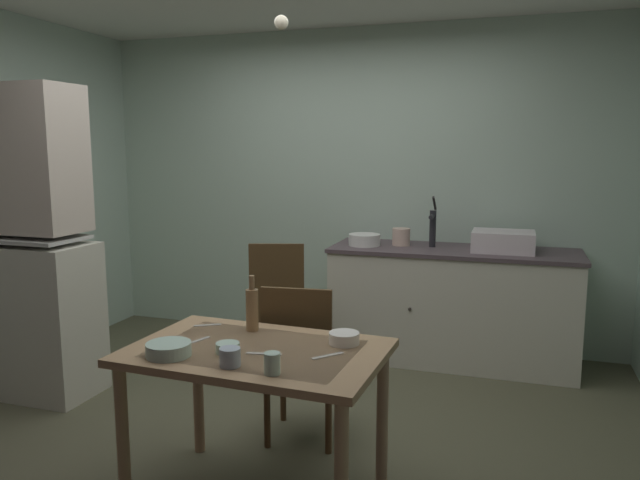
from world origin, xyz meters
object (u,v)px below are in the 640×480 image
at_px(hutch_cabinet, 25,253).
at_px(mug_dark, 230,357).
at_px(mixing_bowl_counter, 364,240).
at_px(chair_by_counter, 278,306).
at_px(chair_far_side, 301,359).
at_px(glass_bottle, 252,308).
at_px(sink_basin, 503,241).
at_px(dining_table, 257,369).
at_px(serving_bowl_wide, 344,338).
at_px(hand_pump, 433,225).

distance_m(hutch_cabinet, mug_dark, 2.18).
distance_m(mixing_bowl_counter, chair_by_counter, 0.89).
xyz_separation_m(mixing_bowl_counter, chair_far_side, (0.03, -1.53, -0.44)).
xyz_separation_m(mug_dark, glass_bottle, (-0.12, 0.48, 0.07)).
distance_m(sink_basin, chair_far_side, 1.93).
bearing_deg(glass_bottle, mixing_bowl_counter, 86.96).
bearing_deg(sink_basin, dining_table, -114.69).
bearing_deg(hutch_cabinet, dining_table, -20.03).
xyz_separation_m(sink_basin, mixing_bowl_counter, (-1.03, -0.05, -0.03)).
xyz_separation_m(dining_table, glass_bottle, (-0.13, 0.24, 0.21)).
bearing_deg(chair_by_counter, mug_dark, -74.28).
distance_m(hutch_cabinet, serving_bowl_wide, 2.39).
height_order(hand_pump, dining_table, hand_pump).
xyz_separation_m(serving_bowl_wide, mug_dark, (-0.37, -0.42, 0.01)).
bearing_deg(sink_basin, chair_by_counter, -155.92).
bearing_deg(hand_pump, serving_bowl_wide, -93.53).
bearing_deg(chair_far_side, mixing_bowl_counter, 91.00).
height_order(dining_table, glass_bottle, glass_bottle).
bearing_deg(chair_by_counter, mixing_bowl_counter, 52.66).
xyz_separation_m(hand_pump, dining_table, (-0.48, -2.23, -0.40)).
xyz_separation_m(sink_basin, dining_table, (-1.00, -2.18, -0.31)).
bearing_deg(glass_bottle, hutch_cabinet, 165.51).
xyz_separation_m(hand_pump, mug_dark, (-0.50, -2.47, -0.27)).
relative_size(hand_pump, mixing_bowl_counter, 1.59).
bearing_deg(chair_far_side, serving_bowl_wide, -49.23).
height_order(mixing_bowl_counter, mug_dark, mixing_bowl_counter).
bearing_deg(dining_table, chair_far_side, 90.12).
bearing_deg(mug_dark, chair_far_side, 89.24).
distance_m(sink_basin, mug_dark, 2.63).
bearing_deg(mug_dark, chair_by_counter, 105.72).
xyz_separation_m(hutch_cabinet, dining_table, (1.96, -0.72, -0.31)).
xyz_separation_m(hand_pump, chair_by_counter, (-0.99, -0.72, -0.54)).
distance_m(hutch_cabinet, mixing_bowl_counter, 2.40).
relative_size(hand_pump, chair_far_side, 0.43).
distance_m(chair_by_counter, serving_bowl_wide, 1.60).
bearing_deg(chair_by_counter, hutch_cabinet, -151.45).
bearing_deg(glass_bottle, dining_table, -62.04).
xyz_separation_m(dining_table, serving_bowl_wide, (0.36, 0.18, 0.13)).
bearing_deg(dining_table, serving_bowl_wide, 27.26).
distance_m(hutch_cabinet, sink_basin, 3.31).
distance_m(dining_table, chair_far_side, 0.62).
bearing_deg(glass_bottle, hand_pump, 72.90).
distance_m(chair_far_side, mug_dark, 0.89).
xyz_separation_m(dining_table, chair_far_side, (-0.00, 0.60, -0.16)).
height_order(sink_basin, chair_far_side, sink_basin).
xyz_separation_m(sink_basin, serving_bowl_wide, (-0.65, -2.00, -0.19)).
xyz_separation_m(hutch_cabinet, sink_basin, (2.97, 1.47, 0.01)).
height_order(sink_basin, dining_table, sink_basin).
xyz_separation_m(chair_far_side, glass_bottle, (-0.13, -0.36, 0.37)).
bearing_deg(glass_bottle, chair_far_side, 70.41).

